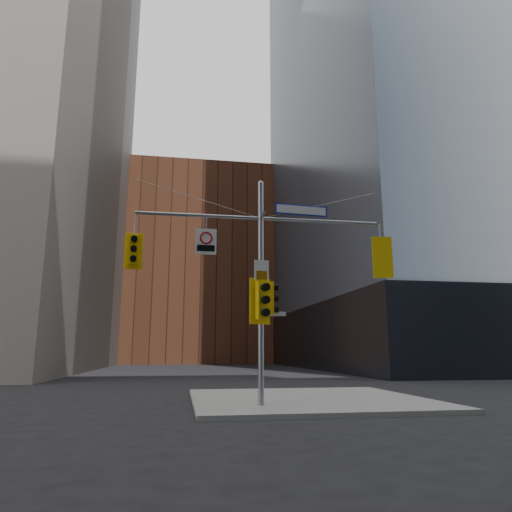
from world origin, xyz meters
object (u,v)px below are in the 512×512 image
object	(u,v)px
traffic_light_west_arm	(134,250)
traffic_light_east_arm	(381,258)
traffic_light_pole_side	(271,298)
street_sign_blade	(301,210)
regulatory_sign_arm	(206,241)
signal_assembly	(261,266)
traffic_light_pole_front	(262,301)

from	to	relation	value
traffic_light_west_arm	traffic_light_east_arm	world-z (taller)	traffic_light_east_arm
traffic_light_pole_side	street_sign_blade	xyz separation A→B (m)	(1.05, -0.00, 2.97)
traffic_light_east_arm	regulatory_sign_arm	size ratio (longest dim) A/B	1.67
traffic_light_pole_side	regulatory_sign_arm	xyz separation A→B (m)	(-2.09, -0.02, 1.79)
traffic_light_west_arm	traffic_light_east_arm	bearing A→B (deg)	-6.27
signal_assembly	traffic_light_west_arm	bearing A→B (deg)	179.82
traffic_light_pole_side	street_sign_blade	size ratio (longest dim) A/B	0.56
traffic_light_west_arm	traffic_light_pole_side	bearing A→B (deg)	-6.30
traffic_light_east_arm	signal_assembly	bearing A→B (deg)	10.10
traffic_light_pole_side	traffic_light_pole_front	xyz separation A→B (m)	(-0.33, -0.27, -0.10)
traffic_light_east_arm	traffic_light_pole_side	size ratio (longest dim) A/B	1.34
signal_assembly	traffic_light_west_arm	xyz separation A→B (m)	(-3.98, 0.01, 0.38)
signal_assembly	traffic_light_east_arm	distance (m)	4.12
traffic_light_west_arm	signal_assembly	bearing A→B (deg)	-6.36
traffic_light_west_arm	traffic_light_pole_front	size ratio (longest dim) A/B	0.79
signal_assembly	traffic_light_pole_front	distance (m)	1.17
signal_assembly	street_sign_blade	world-z (taller)	signal_assembly
traffic_light_east_arm	traffic_light_pole_front	size ratio (longest dim) A/B	0.96
traffic_light_pole_front	street_sign_blade	xyz separation A→B (m)	(1.38, 0.27, 3.07)
traffic_light_west_arm	regulatory_sign_arm	size ratio (longest dim) A/B	1.37
traffic_light_west_arm	street_sign_blade	bearing A→B (deg)	-6.28
signal_assembly	street_sign_blade	size ratio (longest dim) A/B	4.37
traffic_light_pole_front	traffic_light_east_arm	bearing A→B (deg)	-11.27
traffic_light_west_arm	traffic_light_east_arm	size ratio (longest dim) A/B	0.82
signal_assembly	traffic_light_pole_side	distance (m)	1.08
traffic_light_west_arm	street_sign_blade	xyz separation A→B (m)	(5.36, -0.01, 1.55)
traffic_light_west_arm	regulatory_sign_arm	distance (m)	2.25
traffic_light_west_arm	street_sign_blade	size ratio (longest dim) A/B	0.62
traffic_light_pole_front	regulatory_sign_arm	bearing A→B (deg)	157.08
signal_assembly	traffic_light_pole_side	size ratio (longest dim) A/B	7.75
traffic_light_west_arm	traffic_light_pole_front	world-z (taller)	traffic_light_west_arm
street_sign_blade	signal_assembly	bearing A→B (deg)	175.60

